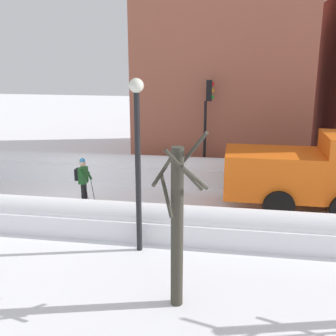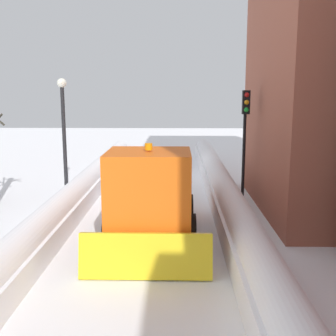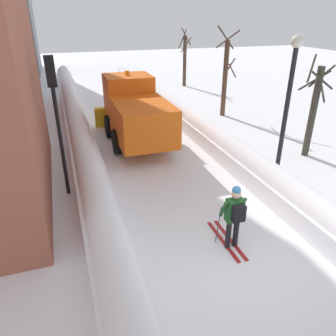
% 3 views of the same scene
% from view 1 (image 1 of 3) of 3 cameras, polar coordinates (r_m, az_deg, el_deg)
% --- Properties ---
extents(ground_plane, '(80.00, 80.00, 0.00)m').
position_cam_1_polar(ground_plane, '(16.13, 21.58, -6.03)').
color(ground_plane, white).
extents(snowbank_left, '(1.10, 36.00, 1.22)m').
position_cam_1_polar(snowbank_left, '(18.61, 20.02, -1.20)').
color(snowbank_left, white).
rests_on(snowbank_left, ground).
extents(plow_truck, '(3.20, 5.98, 3.12)m').
position_cam_1_polar(plow_truck, '(15.76, 18.87, -0.59)').
color(plow_truck, orange).
rests_on(plow_truck, ground).
extents(skier, '(0.62, 1.80, 1.81)m').
position_cam_1_polar(skier, '(16.16, -11.57, -1.42)').
color(skier, black).
rests_on(skier, ground).
extents(traffic_light_pole, '(0.28, 0.42, 4.49)m').
position_cam_1_polar(traffic_light_pole, '(18.55, 5.48, 7.78)').
color(traffic_light_pole, black).
rests_on(traffic_light_pole, ground).
extents(street_lamp, '(0.40, 0.40, 4.99)m').
position_cam_1_polar(street_lamp, '(11.49, -4.21, 3.19)').
color(street_lamp, black).
rests_on(street_lamp, ground).
extents(bare_tree_near, '(1.33, 1.17, 4.12)m').
position_cam_1_polar(bare_tree_near, '(9.20, 1.33, -7.52)').
color(bare_tree_near, '#3A372D').
rests_on(bare_tree_near, ground).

